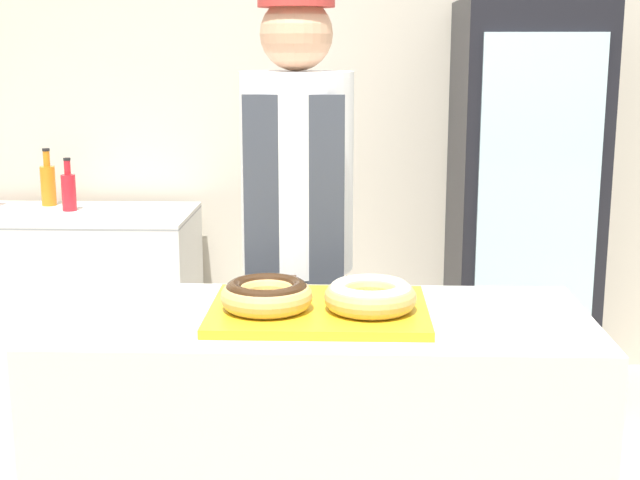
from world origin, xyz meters
TOP-DOWN VIEW (x-y plane):
  - wall_back at (0.00, 2.13)m, footprint 8.00×0.06m
  - display_counter at (0.00, 0.00)m, footprint 1.43×0.61m
  - serving_tray at (0.00, 0.00)m, footprint 0.57×0.43m
  - donut_chocolate_glaze at (-0.13, -0.03)m, footprint 0.24×0.24m
  - donut_light_glaze at (0.13, -0.03)m, footprint 0.24×0.24m
  - brownie_back_left at (-0.12, 0.15)m, footprint 0.09×0.09m
  - brownie_back_right at (0.12, 0.15)m, footprint 0.09×0.09m
  - baker_person at (-0.09, 0.64)m, footprint 0.37×0.37m
  - beverage_fridge at (0.85, 1.73)m, footprint 0.60×0.70m
  - chest_freezer at (-1.19, 1.73)m, footprint 1.09×0.60m
  - bottle_red_b at (-1.21, 1.78)m, footprint 0.07×0.07m
  - bottle_orange at (-1.35, 1.91)m, footprint 0.07×0.07m

SIDE VIEW (x-z plane):
  - chest_freezer at x=-1.19m, z-range 0.00..0.84m
  - display_counter at x=0.00m, z-range 0.00..0.89m
  - beverage_fridge at x=0.85m, z-range 0.00..1.78m
  - serving_tray at x=0.00m, z-range 0.89..0.92m
  - brownie_back_left at x=-0.12m, z-range 0.92..0.95m
  - brownie_back_right at x=0.12m, z-range 0.92..0.95m
  - bottle_red_b at x=-1.21m, z-range 0.81..1.06m
  - bottle_orange at x=-1.35m, z-range 0.81..1.08m
  - baker_person at x=-0.09m, z-range 0.06..1.84m
  - donut_chocolate_glaze at x=-0.13m, z-range 0.92..1.00m
  - donut_light_glaze at x=0.13m, z-range 0.92..1.00m
  - wall_back at x=0.00m, z-range 0.00..2.70m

